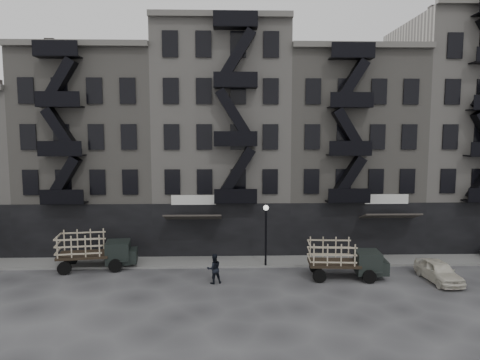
{
  "coord_description": "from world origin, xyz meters",
  "views": [
    {
      "loc": [
        0.42,
        -25.52,
        9.04
      ],
      "look_at": [
        1.3,
        4.0,
        5.82
      ],
      "focal_mm": 32.0,
      "sensor_mm": 36.0,
      "label": 1
    }
  ],
  "objects_px": {
    "stake_truck_east": "(345,257)",
    "car_east": "(439,271)",
    "pedestrian_mid": "(214,269)",
    "stake_truck_west": "(95,248)"
  },
  "relations": [
    {
      "from": "stake_truck_east",
      "to": "car_east",
      "type": "height_order",
      "value": "stake_truck_east"
    },
    {
      "from": "car_east",
      "to": "stake_truck_east",
      "type": "bearing_deg",
      "value": 168.24
    },
    {
      "from": "pedestrian_mid",
      "to": "car_east",
      "type": "bearing_deg",
      "value": 161.99
    },
    {
      "from": "stake_truck_west",
      "to": "stake_truck_east",
      "type": "bearing_deg",
      "value": -16.09
    },
    {
      "from": "stake_truck_east",
      "to": "car_east",
      "type": "distance_m",
      "value": 5.7
    },
    {
      "from": "stake_truck_west",
      "to": "stake_truck_east",
      "type": "height_order",
      "value": "stake_truck_west"
    },
    {
      "from": "stake_truck_east",
      "to": "car_east",
      "type": "xyz_separation_m",
      "value": [
        5.6,
        -0.77,
        -0.73
      ]
    },
    {
      "from": "stake_truck_east",
      "to": "stake_truck_west",
      "type": "bearing_deg",
      "value": 176.0
    },
    {
      "from": "stake_truck_east",
      "to": "pedestrian_mid",
      "type": "distance_m",
      "value": 8.2
    },
    {
      "from": "car_east",
      "to": "pedestrian_mid",
      "type": "height_order",
      "value": "pedestrian_mid"
    }
  ]
}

